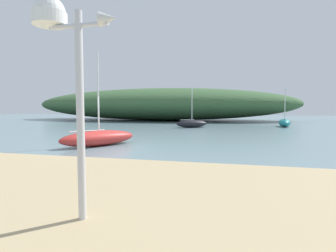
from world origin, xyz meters
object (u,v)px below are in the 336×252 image
(sailboat_near_shore, at_px, (99,138))
(sailboat_off_point, at_px, (284,123))
(mast_structure, at_px, (60,36))
(sailboat_centre_water, at_px, (192,124))

(sailboat_near_shore, relative_size, sailboat_off_point, 1.17)
(mast_structure, height_order, sailboat_off_point, sailboat_off_point)
(sailboat_centre_water, relative_size, sailboat_off_point, 0.99)
(sailboat_centre_water, xyz_separation_m, sailboat_off_point, (9.09, 3.44, 0.03))
(mast_structure, height_order, sailboat_centre_water, sailboat_centre_water)
(mast_structure, bearing_deg, sailboat_off_point, 72.93)
(sailboat_centre_water, distance_m, sailboat_near_shore, 13.77)
(mast_structure, relative_size, sailboat_near_shore, 0.73)
(sailboat_centre_water, bearing_deg, sailboat_near_shore, -101.63)
(sailboat_near_shore, distance_m, sailboat_off_point, 20.67)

